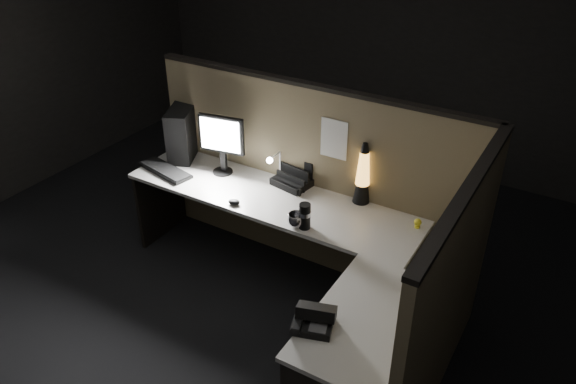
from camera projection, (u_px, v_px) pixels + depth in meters
The scene contains 17 objects.
floor at pixel (245, 326), 4.02m from camera, with size 6.00×6.00×0.00m, color black.
room_shell at pixel (234, 117), 3.18m from camera, with size 6.00×6.00×6.00m.
partition_back at pixel (310, 180), 4.32m from camera, with size 2.66×0.06×1.50m, color brown.
partition_right at pixel (447, 305), 3.12m from camera, with size 0.06×1.66×1.50m, color brown.
desk at pixel (285, 251), 3.83m from camera, with size 2.60×1.60×0.73m.
pc_tower at pixel (183, 132), 4.61m from camera, with size 0.18×0.40×0.42m, color black.
monitor at pixel (222, 139), 4.33m from camera, with size 0.37×0.16×0.48m.
keyboard at pixel (165, 170), 4.47m from camera, with size 0.50×0.17×0.02m, color black.
mouse at pixel (234, 202), 4.05m from camera, with size 0.09×0.06×0.04m, color black.
clip_lamp at pixel (275, 166), 4.25m from camera, with size 0.05×0.20×0.25m.
organizer at pixel (294, 178), 4.29m from camera, with size 0.31×0.29×0.21m.
lava_lamp at pixel (363, 178), 3.99m from camera, with size 0.13×0.13×0.47m.
travel_mug at pixel (305, 216), 3.76m from camera, with size 0.08×0.08×0.19m, color black.
steel_mug at pixel (296, 220), 3.80m from camera, with size 0.12×0.12×0.10m, color #B4B4BB.
figurine at pixel (418, 222), 3.78m from camera, with size 0.05×0.05×0.05m, color yellow.
pinned_paper at pixel (334, 139), 3.99m from camera, with size 0.21×0.00×0.30m, color white.
desk_phone at pixel (313, 319), 2.99m from camera, with size 0.26×0.26×0.13m.
Camera 1 is at (1.77, -2.37, 2.90)m, focal length 35.00 mm.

